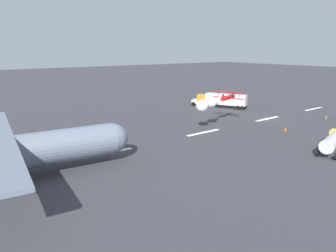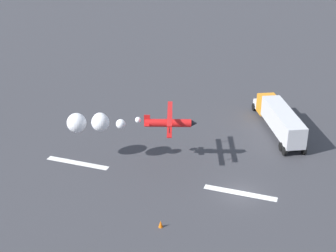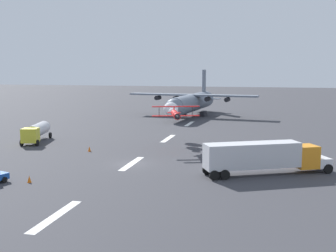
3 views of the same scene
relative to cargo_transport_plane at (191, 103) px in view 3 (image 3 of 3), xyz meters
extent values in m
plane|color=#38383D|center=(-53.02, -2.24, -3.51)|extent=(440.00, 440.00, 0.00)
cube|color=white|center=(-72.84, -2.24, -3.51)|extent=(8.00, 0.90, 0.01)
cube|color=white|center=(-53.02, -2.24, -3.51)|extent=(8.00, 0.90, 0.01)
cube|color=white|center=(-33.20, -2.24, -3.51)|extent=(8.00, 0.90, 0.01)
cube|color=white|center=(-13.38, -2.24, -3.51)|extent=(8.00, 0.90, 0.01)
cube|color=white|center=(6.44, -2.24, -3.51)|extent=(8.00, 0.90, 0.01)
cylinder|color=slate|center=(1.28, -0.13, -0.15)|extent=(28.12, 7.17, 4.32)
sphere|color=slate|center=(-12.55, 1.30, -0.15)|extent=(4.11, 4.11, 4.11)
cube|color=slate|center=(1.28, -0.13, 1.79)|extent=(6.55, 32.80, 0.40)
cylinder|color=black|center=(1.81, 8.84, 0.89)|extent=(2.50, 1.34, 1.10)
cylinder|color=black|center=(1.31, 3.97, 0.89)|extent=(2.50, 1.34, 1.10)
cylinder|color=black|center=(0.46, -4.15, 0.89)|extent=(2.50, 1.34, 1.10)
cylinder|color=black|center=(-0.04, -9.02, 0.89)|extent=(2.50, 1.34, 1.10)
cube|color=slate|center=(12.91, -1.34, 5.01)|extent=(2.82, 0.59, 6.00)
cube|color=slate|center=(12.91, -1.34, 0.15)|extent=(2.92, 9.16, 0.24)
cube|color=black|center=(2.00, -2.88, -2.91)|extent=(3.29, 1.33, 1.20)
cube|color=black|center=(2.55, 2.41, -2.91)|extent=(3.29, 1.33, 1.20)
cylinder|color=red|center=(-43.48, -5.82, 1.82)|extent=(5.40, 2.56, 0.93)
cube|color=red|center=(-43.67, -5.88, 1.67)|extent=(2.66, 6.69, 0.12)
cube|color=red|center=(-43.67, -5.88, 3.02)|extent=(2.66, 6.69, 0.12)
cylinder|color=black|center=(-42.92, -8.16, 2.34)|extent=(0.08, 0.08, 1.34)
cylinder|color=black|center=(-44.42, -3.60, 2.34)|extent=(0.08, 0.08, 1.34)
cube|color=red|center=(-41.18, -5.07, 2.27)|extent=(0.70, 0.31, 1.10)
cube|color=red|center=(-41.18, -5.07, 1.87)|extent=(1.19, 2.09, 0.08)
cone|color=black|center=(-46.37, -6.76, 1.82)|extent=(0.91, 0.97, 0.79)
sphere|color=white|center=(-40.04, -5.11, 1.99)|extent=(0.70, 0.70, 0.70)
sphere|color=white|center=(-38.27, -4.10, 1.65)|extent=(1.13, 1.13, 1.13)
sphere|color=white|center=(-36.01, -3.39, 2.08)|extent=(1.80, 1.80, 1.80)
sphere|color=white|center=(-36.10, -3.26, 1.90)|extent=(2.09, 2.09, 2.09)
sphere|color=white|center=(-33.20, -2.85, 1.57)|extent=(2.30, 2.30, 2.30)
cube|color=silver|center=(-51.55, -25.10, -2.41)|extent=(2.95, 2.54, 1.10)
cube|color=orange|center=(-52.43, -23.31, -1.66)|extent=(3.30, 3.26, 2.60)
cube|color=silver|center=(-55.37, -17.31, -1.21)|extent=(7.07, 10.94, 2.80)
cylinder|color=black|center=(-50.34, -24.73, -2.96)|extent=(0.80, 1.14, 1.10)
cylinder|color=black|center=(-55.87, -13.46, -2.96)|extent=(0.80, 1.14, 1.10)
cylinder|color=black|center=(-56.40, -12.38, -2.96)|extent=(0.80, 1.14, 1.10)
cylinder|color=black|center=(-52.59, -25.83, -2.96)|extent=(0.80, 1.14, 1.10)
cylinder|color=black|center=(-58.11, -14.56, -2.96)|extent=(0.80, 1.14, 1.10)
cylinder|color=black|center=(-58.64, -13.48, -2.96)|extent=(0.80, 1.14, 1.10)
cube|color=yellow|center=(-44.56, 17.20, -1.91)|extent=(2.70, 2.85, 2.20)
cylinder|color=silver|center=(-40.30, 18.23, -1.66)|extent=(6.88, 3.58, 2.10)
cylinder|color=black|center=(-44.86, 15.90, -3.01)|extent=(1.05, 0.54, 1.00)
cylinder|color=black|center=(-37.60, 17.64, -3.01)|extent=(1.05, 0.54, 1.00)
cylinder|color=black|center=(-45.42, 18.23, -3.01)|extent=(1.05, 0.54, 1.00)
cylinder|color=black|center=(-38.16, 19.98, -3.01)|extent=(1.05, 0.54, 1.00)
cylinder|color=black|center=(-64.84, 7.99, -3.19)|extent=(0.68, 0.41, 0.64)
cone|color=orange|center=(-64.13, 5.48, -3.14)|extent=(0.44, 0.44, 0.75)
cone|color=orange|center=(-46.92, 6.23, -3.14)|extent=(0.44, 0.44, 0.75)
camera|label=1|loc=(6.08, 39.13, 12.01)|focal=33.06mm
camera|label=2|loc=(-60.70, 43.61, 26.61)|focal=53.64mm
camera|label=3|loc=(-103.36, -19.06, 8.59)|focal=45.53mm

